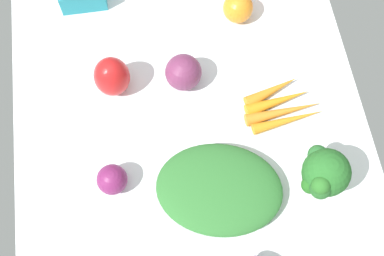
{
  "coord_description": "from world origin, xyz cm",
  "views": [
    {
      "loc": [
        41.99,
        -6.39,
        103.65
      ],
      "look_at": [
        0.0,
        0.0,
        4.0
      ],
      "focal_mm": 47.93,
      "sensor_mm": 36.0,
      "label": 1
    }
  ],
  "objects": [
    {
      "name": "red_onion_near_basket",
      "position": [
        -12.45,
        -0.11,
        6.03
      ],
      "size": [
        8.06,
        8.06,
        8.06
      ],
      "primitive_type": "sphere",
      "color": "#753158",
      "rests_on": "tablecloth"
    },
    {
      "name": "broccoli_head",
      "position": [
        15.89,
        23.15,
        10.34
      ],
      "size": [
        10.89,
        9.83,
        13.13
      ],
      "color": "#A1D17D",
      "rests_on": "tablecloth"
    },
    {
      "name": "tablecloth",
      "position": [
        0.0,
        0.0,
        1.0
      ],
      "size": [
        104.0,
        76.0,
        2.0
      ],
      "primitive_type": "cube",
      "color": "white",
      "rests_on": "ground"
    },
    {
      "name": "leafy_greens_clump",
      "position": [
        14.17,
        3.38,
        4.56
      ],
      "size": [
        25.15,
        29.58,
        5.13
      ],
      "primitive_type": "ellipsoid",
      "rotation": [
        0.0,
        0.0,
        4.46
      ],
      "color": "#317332",
      "rests_on": "tablecloth"
    },
    {
      "name": "carrot_bunch",
      "position": [
        -2.74,
        19.82,
        3.4
      ],
      "size": [
        13.26,
        17.33,
        2.98
      ],
      "color": "orange",
      "rests_on": "tablecloth"
    },
    {
      "name": "red_onion_center",
      "position": [
        9.17,
        -17.63,
        5.12
      ],
      "size": [
        6.24,
        6.24,
        6.24
      ],
      "primitive_type": "sphere",
      "color": "#7A235B",
      "rests_on": "tablecloth"
    },
    {
      "name": "heirloom_tomato_orange",
      "position": [
        -27.71,
        15.0,
        5.51
      ],
      "size": [
        7.02,
        7.02,
        7.02
      ],
      "primitive_type": "sphere",
      "color": "orange",
      "rests_on": "tablecloth"
    },
    {
      "name": "bell_pepper_red",
      "position": [
        -13.2,
        -15.38,
        7.01
      ],
      "size": [
        9.9,
        9.9,
        10.02
      ],
      "primitive_type": "ellipsoid",
      "rotation": [
        0.0,
        0.0,
        4.37
      ],
      "color": "red",
      "rests_on": "tablecloth"
    }
  ]
}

